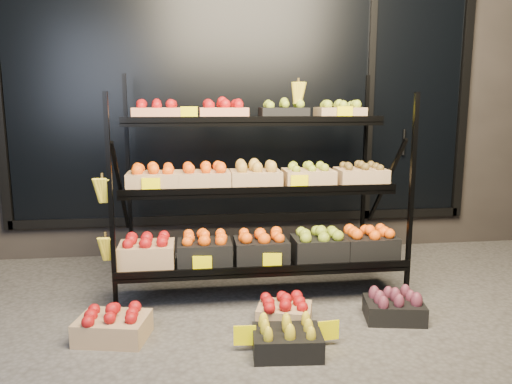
{
  "coord_description": "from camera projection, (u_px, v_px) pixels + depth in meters",
  "views": [
    {
      "loc": [
        -0.5,
        -3.08,
        1.43
      ],
      "look_at": [
        -0.03,
        0.55,
        0.77
      ],
      "focal_mm": 35.0,
      "sensor_mm": 36.0,
      "label": 1
    }
  ],
  "objects": [
    {
      "name": "ground",
      "position": [
        271.0,
        320.0,
        3.33
      ],
      "size": [
        24.0,
        24.0,
        0.0
      ],
      "primitive_type": "plane",
      "color": "#514F4C",
      "rests_on": "ground"
    },
    {
      "name": "building",
      "position": [
        235.0,
        73.0,
        5.54
      ],
      "size": [
        6.0,
        2.08,
        3.5
      ],
      "color": "#2D2826",
      "rests_on": "ground"
    },
    {
      "name": "display_rack",
      "position": [
        257.0,
        189.0,
        3.77
      ],
      "size": [
        2.18,
        1.02,
        1.71
      ],
      "color": "black",
      "rests_on": "ground"
    },
    {
      "name": "tag_floor_a",
      "position": [
        245.0,
        342.0,
        2.9
      ],
      "size": [
        0.13,
        0.01,
        0.12
      ],
      "primitive_type": "cube",
      "color": "#FFEE00",
      "rests_on": "ground"
    },
    {
      "name": "tag_floor_b",
      "position": [
        328.0,
        337.0,
        2.96
      ],
      "size": [
        0.13,
        0.01,
        0.12
      ],
      "primitive_type": "cube",
      "color": "#FFEE00",
      "rests_on": "ground"
    },
    {
      "name": "floor_crate_left",
      "position": [
        113.0,
        324.0,
        3.04
      ],
      "size": [
        0.47,
        0.39,
        0.21
      ],
      "rotation": [
        0.0,
        0.0,
        -0.22
      ],
      "color": "tan",
      "rests_on": "ground"
    },
    {
      "name": "floor_crate_midleft",
      "position": [
        287.0,
        338.0,
        2.87
      ],
      "size": [
        0.41,
        0.32,
        0.2
      ],
      "rotation": [
        0.0,
        0.0,
        -0.08
      ],
      "color": "black",
      "rests_on": "ground"
    },
    {
      "name": "floor_crate_midright",
      "position": [
        284.0,
        310.0,
        3.27
      ],
      "size": [
        0.41,
        0.34,
        0.18
      ],
      "rotation": [
        0.0,
        0.0,
        -0.29
      ],
      "color": "tan",
      "rests_on": "ground"
    },
    {
      "name": "floor_crate_right",
      "position": [
        394.0,
        306.0,
        3.32
      ],
      "size": [
        0.42,
        0.34,
        0.19
      ],
      "rotation": [
        0.0,
        0.0,
        -0.19
      ],
      "color": "black",
      "rests_on": "ground"
    }
  ]
}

